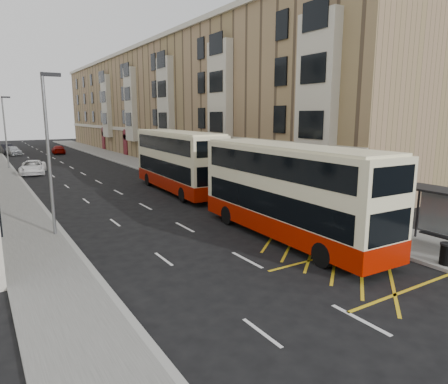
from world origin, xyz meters
TOP-DOWN VIEW (x-y plane):
  - ground at (0.00, 0.00)m, footprint 200.00×200.00m
  - pavement_right at (8.00, 30.00)m, footprint 4.00×120.00m
  - pavement_left at (-7.50, 30.00)m, footprint 3.00×120.00m
  - kerb_right at (6.00, 30.00)m, footprint 0.25×120.00m
  - kerb_left at (-6.00, 30.00)m, footprint 0.25×120.00m
  - road_markings at (0.00, 45.00)m, footprint 10.00×110.00m
  - terrace_right at (14.88, 45.38)m, footprint 10.75×79.00m
  - guard_railing at (6.25, 5.75)m, footprint 0.06×6.56m
  - street_lamp_near at (-6.35, 12.00)m, footprint 0.93×0.18m
  - street_lamp_far at (-6.35, 42.00)m, footprint 0.93×0.18m
  - double_decker_front at (3.46, 5.41)m, footprint 3.06×11.90m
  - double_decker_rear at (4.22, 19.59)m, footprint 3.45×12.29m
  - litter_bin at (6.35, -1.02)m, footprint 0.54×0.54m
  - pedestrian_mid at (9.16, 3.33)m, footprint 0.85×0.67m
  - pedestrian_far at (6.35, 8.00)m, footprint 1.20×0.97m
  - white_van at (-4.51, 36.56)m, footprint 3.30×5.50m
  - car_silver at (-4.54, 59.90)m, footprint 2.55×4.58m
  - car_dark at (-5.20, 63.04)m, footprint 2.30×4.83m
  - car_red at (1.80, 58.70)m, footprint 2.19×4.63m

SIDE VIEW (x-z plane):
  - ground at x=0.00m, z-range 0.00..0.00m
  - road_markings at x=0.00m, z-range 0.00..0.01m
  - pavement_right at x=8.00m, z-range 0.00..0.15m
  - pavement_left at x=-7.50m, z-range 0.00..0.15m
  - kerb_right at x=6.00m, z-range 0.00..0.15m
  - kerb_left at x=-6.00m, z-range 0.00..0.15m
  - litter_bin at x=6.35m, z-range 0.17..1.07m
  - car_red at x=1.80m, z-range 0.00..1.30m
  - white_van at x=-4.51m, z-range 0.00..1.43m
  - car_silver at x=-4.54m, z-range 0.00..1.47m
  - car_dark at x=-5.20m, z-range 0.00..1.53m
  - guard_railing at x=6.25m, z-range 0.35..1.36m
  - pedestrian_mid at x=9.16m, z-range 0.15..1.85m
  - pedestrian_far at x=6.35m, z-range 0.15..2.06m
  - double_decker_front at x=3.46m, z-range 0.04..4.76m
  - double_decker_rear at x=4.22m, z-range 0.04..4.89m
  - street_lamp_near at x=-6.35m, z-range 0.64..8.64m
  - street_lamp_far at x=-6.35m, z-range 0.64..8.64m
  - terrace_right at x=14.88m, z-range -0.10..15.15m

